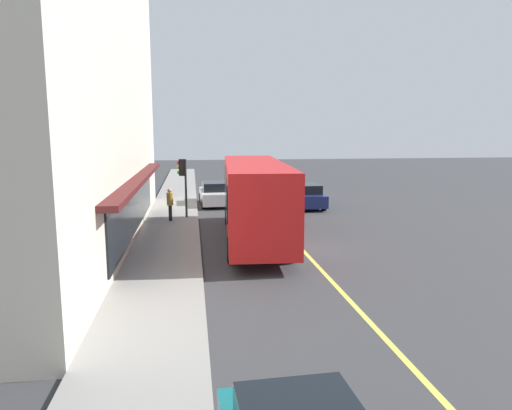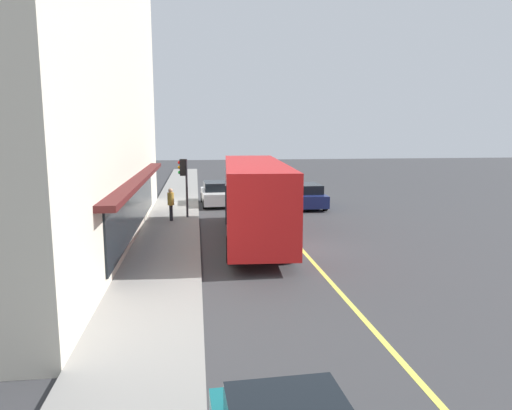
# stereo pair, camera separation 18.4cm
# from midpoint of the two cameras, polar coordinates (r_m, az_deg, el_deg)

# --- Properties ---
(ground) EXTENTS (120.00, 120.00, 0.00)m
(ground) POSITION_cam_midpoint_polar(r_m,az_deg,el_deg) (19.49, 5.87, -5.44)
(ground) COLOR #38383A
(sidewalk) EXTENTS (80.00, 2.84, 0.15)m
(sidewalk) POSITION_cam_midpoint_polar(r_m,az_deg,el_deg) (19.02, -10.85, -5.69)
(sidewalk) COLOR gray
(sidewalk) RESTS_ON ground
(lane_centre_stripe) EXTENTS (36.00, 0.16, 0.01)m
(lane_centre_stripe) POSITION_cam_midpoint_polar(r_m,az_deg,el_deg) (19.49, 5.87, -5.43)
(lane_centre_stripe) COLOR #D8D14C
(lane_centre_stripe) RESTS_ON ground
(bus) EXTENTS (11.26, 3.16, 3.50)m
(bus) POSITION_cam_midpoint_polar(r_m,az_deg,el_deg) (20.68, 0.06, 1.07)
(bus) COLOR red
(bus) RESTS_ON ground
(traffic_light) EXTENTS (0.30, 0.52, 3.20)m
(traffic_light) POSITION_cam_midpoint_polar(r_m,az_deg,el_deg) (25.65, -8.65, 3.76)
(traffic_light) COLOR #2D2D33
(traffic_light) RESTS_ON sidewalk
(car_white) EXTENTS (4.36, 1.98, 1.52)m
(car_white) POSITION_cam_midpoint_polar(r_m,az_deg,el_deg) (30.85, -4.76, 1.38)
(car_white) COLOR white
(car_white) RESTS_ON ground
(car_navy) EXTENTS (4.30, 1.86, 1.52)m
(car_navy) POSITION_cam_midpoint_polar(r_m,az_deg,el_deg) (29.98, 6.43, 1.12)
(car_navy) COLOR navy
(car_navy) RESTS_ON ground
(pedestrian_mid_block) EXTENTS (0.34, 0.34, 1.73)m
(pedestrian_mid_block) POSITION_cam_midpoint_polar(r_m,az_deg,el_deg) (24.92, -10.18, 0.46)
(pedestrian_mid_block) COLOR black
(pedestrian_mid_block) RESTS_ON sidewalk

